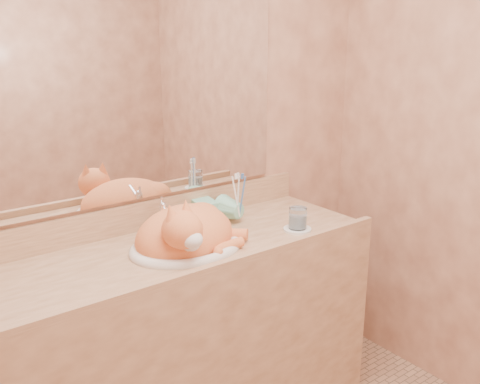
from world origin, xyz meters
TOP-DOWN VIEW (x-y plane):
  - wall_back at (0.00, 1.00)m, footprint 2.40×0.02m
  - vanity_counter at (0.00, 0.72)m, footprint 1.60×0.55m
  - mirror at (0.00, 0.99)m, footprint 1.30×0.02m
  - sink_basin at (0.03, 0.70)m, footprint 0.52×0.46m
  - faucet at (0.03, 0.87)m, footprint 0.07×0.11m
  - cat at (0.03, 0.70)m, footprint 0.48×0.43m
  - soap_dispenser at (0.25, 0.87)m, footprint 0.11×0.11m
  - toothbrush_cup at (0.35, 0.80)m, footprint 0.14×0.14m
  - toothbrushes at (0.35, 0.80)m, footprint 0.04×0.04m
  - saucer at (0.50, 0.59)m, footprint 0.12×0.12m
  - water_glass at (0.50, 0.59)m, footprint 0.07×0.07m

SIDE VIEW (x-z plane):
  - vanity_counter at x=0.00m, z-range 0.00..0.85m
  - saucer at x=0.50m, z-range 0.85..0.86m
  - toothbrush_cup at x=0.35m, z-range 0.85..0.96m
  - water_glass at x=0.50m, z-range 0.86..0.95m
  - sink_basin at x=0.03m, z-range 0.85..0.99m
  - cat at x=0.03m, z-range 0.80..1.04m
  - faucet at x=0.03m, z-range 0.85..1.00m
  - soap_dispenser at x=0.25m, z-range 0.85..1.05m
  - toothbrushes at x=0.35m, z-range 0.87..1.10m
  - wall_back at x=0.00m, z-range 0.00..2.50m
  - mirror at x=0.00m, z-range 0.99..1.79m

